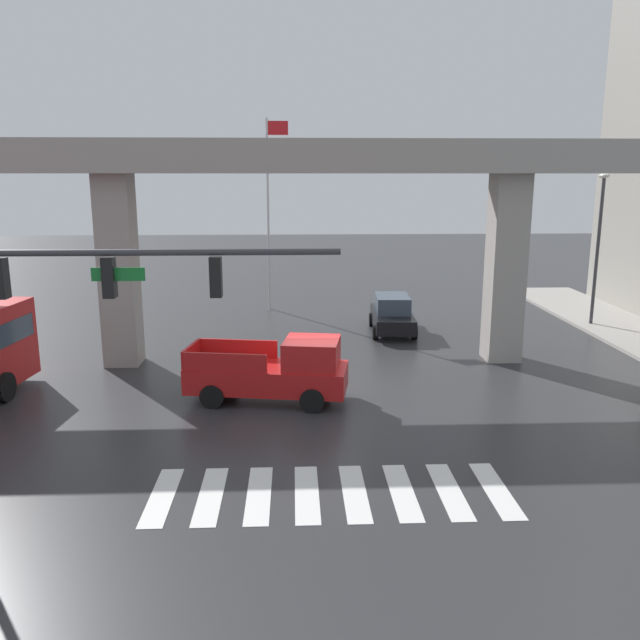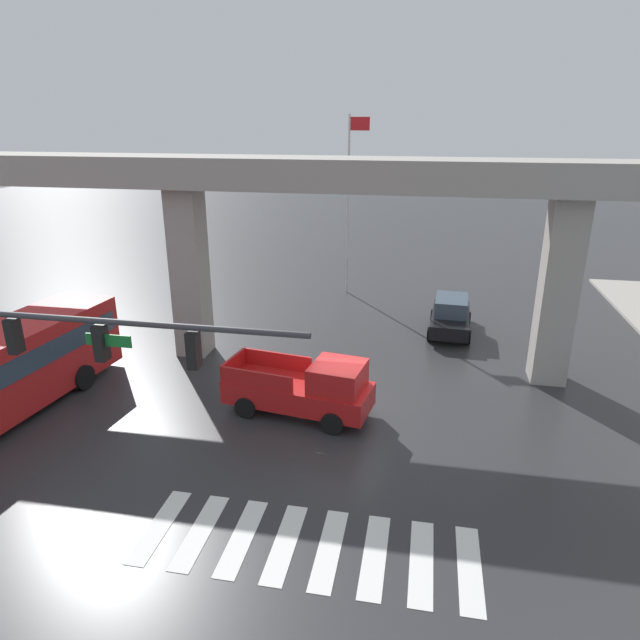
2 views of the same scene
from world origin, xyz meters
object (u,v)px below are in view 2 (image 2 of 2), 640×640
at_px(pickup_truck, 306,389).
at_px(flagpole, 350,194).
at_px(traffic_signal_mast, 59,360).
at_px(sedan_black, 451,315).

height_order(pickup_truck, flagpole, flagpole).
xyz_separation_m(traffic_signal_mast, flagpole, (3.76, 21.41, 1.25)).
xyz_separation_m(pickup_truck, traffic_signal_mast, (-4.39, -6.57, 3.57)).
relative_size(pickup_truck, traffic_signal_mast, 0.61).
bearing_deg(pickup_truck, sedan_black, 60.82).
distance_m(sedan_black, flagpole, 9.46).
xyz_separation_m(sedan_black, flagpole, (-5.77, 5.63, 4.95)).
height_order(sedan_black, flagpole, flagpole).
relative_size(pickup_truck, sedan_black, 1.22).
bearing_deg(flagpole, sedan_black, -44.31).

